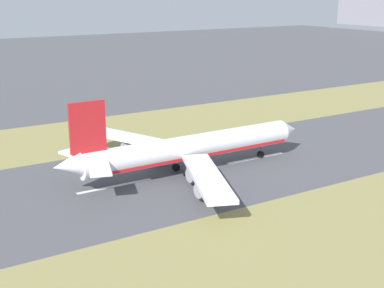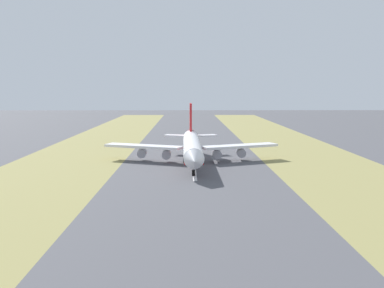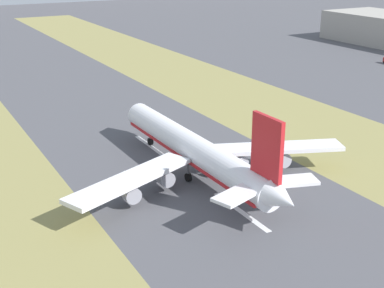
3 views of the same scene
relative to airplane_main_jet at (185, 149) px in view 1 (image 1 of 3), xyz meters
The scene contains 6 objects.
ground_plane 9.79m from the airplane_main_jet, 94.45° to the left, with size 800.00×800.00×0.00m, color #4C4C51.
grass_median_west 46.63m from the airplane_main_jet, behind, with size 40.00×600.00×0.01m, color olive.
grass_median_east 45.46m from the airplane_main_jet, ahead, with size 40.00×600.00×0.01m, color olive.
centreline_dash_mid 19.08m from the airplane_main_jet, 91.90° to the right, with size 1.20×18.00×0.01m, color silver.
centreline_dash_far 22.72m from the airplane_main_jet, 91.57° to the left, with size 1.20×18.00×0.01m, color silver.
airplane_main_jet is the anchor object (origin of this frame).
Camera 1 is at (105.28, -69.94, 42.59)m, focal length 50.00 mm.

